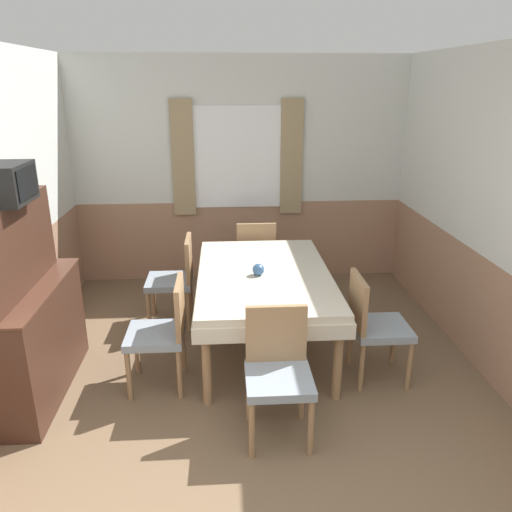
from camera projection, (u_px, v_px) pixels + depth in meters
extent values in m
cube|color=silver|center=(240.00, 131.00, 5.68)|extent=(4.23, 0.05, 1.65)
cube|color=#9E755B|center=(241.00, 240.00, 6.10)|extent=(4.23, 0.05, 0.95)
cube|color=white|center=(238.00, 158.00, 5.74)|extent=(1.09, 0.01, 1.16)
cube|color=#998460|center=(183.00, 158.00, 5.68)|extent=(0.25, 0.03, 1.32)
cube|color=#998460|center=(291.00, 157.00, 5.76)|extent=(0.25, 0.03, 1.32)
cube|color=#9E755B|center=(9.00, 322.00, 4.01)|extent=(0.05, 4.54, 0.95)
cube|color=silver|center=(502.00, 155.00, 3.82)|extent=(0.05, 4.54, 1.65)
cube|color=#9E755B|center=(477.00, 308.00, 4.25)|extent=(0.05, 4.54, 0.95)
cube|color=beige|center=(264.00, 275.00, 4.36)|extent=(1.14, 1.81, 0.06)
cube|color=beige|center=(264.00, 285.00, 4.39)|extent=(1.17, 1.84, 0.12)
cylinder|color=#93704C|center=(207.00, 364.00, 3.67)|extent=(0.07, 0.07, 0.67)
cylinder|color=#93704C|center=(338.00, 360.00, 3.73)|extent=(0.07, 0.07, 0.67)
cylinder|color=#93704C|center=(211.00, 280.00, 5.22)|extent=(0.07, 0.07, 0.67)
cylinder|color=#93704C|center=(304.00, 278.00, 5.29)|extent=(0.07, 0.07, 0.67)
cylinder|color=#93704C|center=(311.00, 427.00, 3.20)|extent=(0.04, 0.04, 0.41)
cylinder|color=#93704C|center=(252.00, 430.00, 3.17)|extent=(0.04, 0.04, 0.41)
cylinder|color=#93704C|center=(302.00, 393.00, 3.56)|extent=(0.04, 0.04, 0.41)
cylinder|color=#93704C|center=(249.00, 395.00, 3.53)|extent=(0.04, 0.04, 0.41)
cube|color=gray|center=(279.00, 380.00, 3.29)|extent=(0.44, 0.44, 0.06)
cube|color=#93704C|center=(276.00, 333.00, 3.40)|extent=(0.42, 0.04, 0.41)
cylinder|color=#93704C|center=(149.00, 312.00, 4.79)|extent=(0.04, 0.04, 0.41)
cylinder|color=#93704C|center=(154.00, 296.00, 5.15)|extent=(0.04, 0.04, 0.41)
cylinder|color=#93704C|center=(189.00, 311.00, 4.82)|extent=(0.04, 0.04, 0.41)
cylinder|color=#93704C|center=(191.00, 295.00, 5.18)|extent=(0.04, 0.04, 0.41)
cube|color=gray|center=(169.00, 281.00, 4.91)|extent=(0.44, 0.44, 0.06)
cube|color=#93704C|center=(189.00, 258.00, 4.84)|extent=(0.04, 0.42, 0.41)
cylinder|color=#93704C|center=(394.00, 342.00, 4.25)|extent=(0.04, 0.04, 0.41)
cylinder|color=#93704C|center=(409.00, 366.00, 3.89)|extent=(0.04, 0.04, 0.41)
cylinder|color=#93704C|center=(350.00, 343.00, 4.22)|extent=(0.04, 0.04, 0.41)
cylinder|color=#93704C|center=(361.00, 368.00, 3.86)|extent=(0.04, 0.04, 0.41)
cube|color=gray|center=(381.00, 328.00, 3.98)|extent=(0.44, 0.44, 0.06)
cube|color=#93704C|center=(358.00, 302.00, 3.89)|extent=(0.04, 0.42, 0.41)
cylinder|color=#93704C|center=(238.00, 271.00, 5.84)|extent=(0.04, 0.04, 0.41)
cylinder|color=#93704C|center=(270.00, 270.00, 5.87)|extent=(0.04, 0.04, 0.41)
cylinder|color=#93704C|center=(239.00, 283.00, 5.48)|extent=(0.04, 0.04, 0.41)
cylinder|color=#93704C|center=(273.00, 282.00, 5.51)|extent=(0.04, 0.04, 0.41)
cube|color=gray|center=(255.00, 257.00, 5.60)|extent=(0.44, 0.44, 0.06)
cube|color=#93704C|center=(256.00, 242.00, 5.33)|extent=(0.42, 0.04, 0.41)
cylinder|color=#93704C|center=(129.00, 376.00, 3.75)|extent=(0.04, 0.04, 0.41)
cylinder|color=#93704C|center=(137.00, 350.00, 4.11)|extent=(0.04, 0.04, 0.41)
cylinder|color=#93704C|center=(180.00, 374.00, 3.78)|extent=(0.04, 0.04, 0.41)
cylinder|color=#93704C|center=(183.00, 349.00, 4.14)|extent=(0.04, 0.04, 0.41)
cube|color=gray|center=(155.00, 335.00, 3.87)|extent=(0.44, 0.44, 0.06)
cube|color=#93704C|center=(180.00, 307.00, 3.80)|extent=(0.04, 0.42, 0.41)
cube|color=#3D2319|center=(32.00, 341.00, 3.80)|extent=(0.44, 1.27, 0.87)
cube|color=#4C2C1F|center=(23.00, 289.00, 3.65)|extent=(0.46, 1.29, 0.02)
cube|color=#3D2319|center=(8.00, 246.00, 3.54)|extent=(0.24, 1.15, 0.65)
cube|color=black|center=(6.00, 184.00, 3.35)|extent=(0.28, 0.41, 0.27)
cube|color=black|center=(27.00, 183.00, 3.36)|extent=(0.01, 0.34, 0.20)
sphere|color=#335684|center=(258.00, 270.00, 4.26)|extent=(0.10, 0.10, 0.10)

